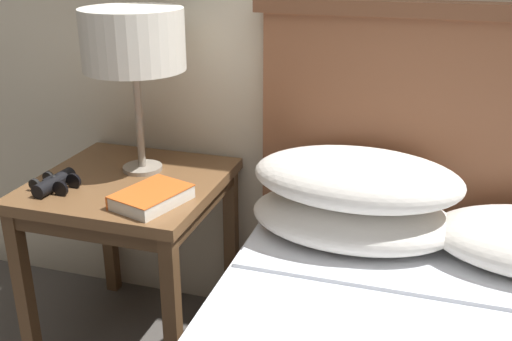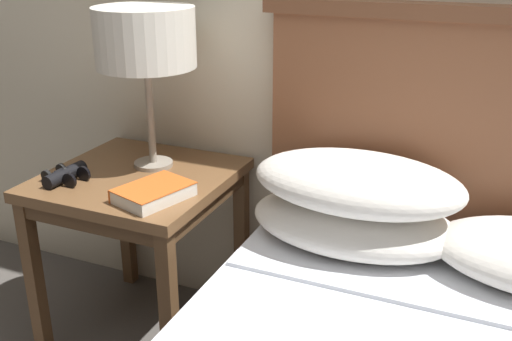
{
  "view_description": "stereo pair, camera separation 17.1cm",
  "coord_description": "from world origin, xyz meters",
  "px_view_note": "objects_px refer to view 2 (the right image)",
  "views": [
    {
      "loc": [
        0.33,
        -0.94,
        1.34
      ],
      "look_at": [
        -0.15,
        0.58,
        0.71
      ],
      "focal_mm": 42.0,
      "sensor_mm": 36.0,
      "label": 1
    },
    {
      "loc": [
        0.49,
        -0.88,
        1.34
      ],
      "look_at": [
        -0.15,
        0.58,
        0.71
      ],
      "focal_mm": 42.0,
      "sensor_mm": 36.0,
      "label": 2
    }
  ],
  "objects_px": {
    "table_lamp": "(145,40)",
    "book_on_nightstand": "(153,192)",
    "binoculars_pair": "(66,175)",
    "nightstand": "(139,197)"
  },
  "relations": [
    {
      "from": "table_lamp",
      "to": "book_on_nightstand",
      "type": "height_order",
      "value": "table_lamp"
    },
    {
      "from": "table_lamp",
      "to": "binoculars_pair",
      "type": "bearing_deg",
      "value": -128.19
    },
    {
      "from": "book_on_nightstand",
      "to": "binoculars_pair",
      "type": "relative_size",
      "value": 1.55
    },
    {
      "from": "nightstand",
      "to": "table_lamp",
      "type": "distance_m",
      "value": 0.51
    },
    {
      "from": "book_on_nightstand",
      "to": "binoculars_pair",
      "type": "xyz_separation_m",
      "value": [
        -0.33,
        0.01,
        0.0
      ]
    },
    {
      "from": "binoculars_pair",
      "to": "nightstand",
      "type": "bearing_deg",
      "value": 39.73
    },
    {
      "from": "nightstand",
      "to": "book_on_nightstand",
      "type": "xyz_separation_m",
      "value": [
        0.16,
        -0.15,
        0.1
      ]
    },
    {
      "from": "nightstand",
      "to": "binoculars_pair",
      "type": "bearing_deg",
      "value": -140.27
    },
    {
      "from": "table_lamp",
      "to": "book_on_nightstand",
      "type": "bearing_deg",
      "value": -57.44
    },
    {
      "from": "binoculars_pair",
      "to": "book_on_nightstand",
      "type": "bearing_deg",
      "value": -0.96
    }
  ]
}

